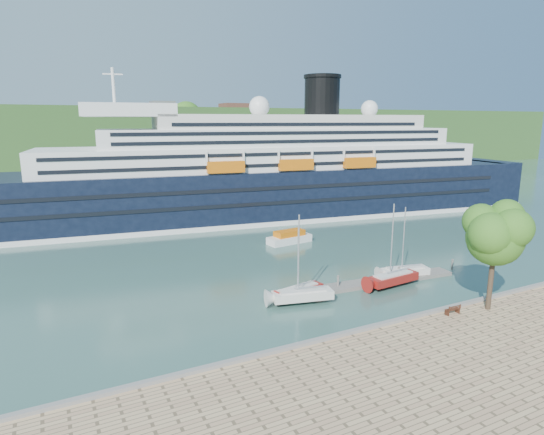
{
  "coord_description": "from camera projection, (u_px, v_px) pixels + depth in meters",
  "views": [
    {
      "loc": [
        -30.45,
        -30.32,
        19.46
      ],
      "look_at": [
        -0.27,
        30.0,
        5.06
      ],
      "focal_mm": 30.0,
      "sensor_mm": 36.0,
      "label": 1
    }
  ],
  "objects": [
    {
      "name": "ground",
      "position": [
        413.0,
        326.0,
        43.91
      ],
      "size": [
        400.0,
        400.0,
        0.0
      ],
      "primitive_type": "plane",
      "color": "#2C4E46",
      "rests_on": "ground"
    },
    {
      "name": "far_hillside",
      "position": [
        134.0,
        141.0,
        168.22
      ],
      "size": [
        400.0,
        50.0,
        24.0
      ],
      "primitive_type": "cube",
      "color": "#2C5622",
      "rests_on": "ground"
    },
    {
      "name": "quay_coping",
      "position": [
        415.0,
        316.0,
        43.49
      ],
      "size": [
        220.0,
        0.5,
        0.3
      ],
      "primitive_type": "cube",
      "color": "slate",
      "rests_on": "promenade"
    },
    {
      "name": "cruise_ship",
      "position": [
        260.0,
        147.0,
        90.59
      ],
      "size": [
        128.96,
        35.23,
        28.66
      ],
      "primitive_type": null,
      "rotation": [
        0.0,
        0.0,
        -0.13
      ],
      "color": "black",
      "rests_on": "ground"
    },
    {
      "name": "park_bench",
      "position": [
        452.0,
        309.0,
        44.14
      ],
      "size": [
        1.67,
        0.75,
        1.05
      ],
      "primitive_type": null,
      "rotation": [
        0.0,
        0.0,
        -0.05
      ],
      "color": "#4A2415",
      "rests_on": "promenade"
    },
    {
      "name": "promenade_tree",
      "position": [
        494.0,
        251.0,
        44.25
      ],
      "size": [
        7.22,
        7.22,
        11.96
      ],
      "primitive_type": null,
      "color": "#2C5E18",
      "rests_on": "promenade"
    },
    {
      "name": "floating_pontoon",
      "position": [
        384.0,
        281.0,
        55.77
      ],
      "size": [
        19.46,
        3.89,
        0.43
      ],
      "primitive_type": null,
      "rotation": [
        0.0,
        0.0,
        -0.08
      ],
      "color": "slate",
      "rests_on": "ground"
    },
    {
      "name": "sailboat_white_near",
      "position": [
        303.0,
        262.0,
        48.4
      ],
      "size": [
        7.57,
        3.6,
        9.43
      ],
      "primitive_type": null,
      "rotation": [
        0.0,
        0.0,
        -0.22
      ],
      "color": "silver",
      "rests_on": "ground"
    },
    {
      "name": "sailboat_red",
      "position": [
        395.0,
        248.0,
        53.51
      ],
      "size": [
        7.61,
        2.7,
        9.64
      ],
      "primitive_type": null,
      "rotation": [
        0.0,
        0.0,
        0.09
      ],
      "color": "maroon",
      "rests_on": "ground"
    },
    {
      "name": "sailboat_white_far",
      "position": [
        407.0,
        245.0,
        56.4
      ],
      "size": [
        7.0,
        3.23,
        8.73
      ],
      "primitive_type": null,
      "rotation": [
        0.0,
        0.0,
        -0.21
      ],
      "color": "silver",
      "rests_on": "ground"
    },
    {
      "name": "tender_launch",
      "position": [
        289.0,
        237.0,
        73.65
      ],
      "size": [
        7.76,
        3.44,
        2.07
      ],
      "primitive_type": null,
      "rotation": [
        0.0,
        0.0,
        0.12
      ],
      "color": "#CD620C",
      "rests_on": "ground"
    },
    {
      "name": "sailboat_extra",
      "position": [
        301.0,
        263.0,
        50.22
      ],
      "size": [
        6.45,
        2.96,
        8.05
      ],
      "primitive_type": null,
      "rotation": [
        0.0,
        0.0,
        0.2
      ],
      "color": "maroon",
      "rests_on": "ground"
    }
  ]
}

